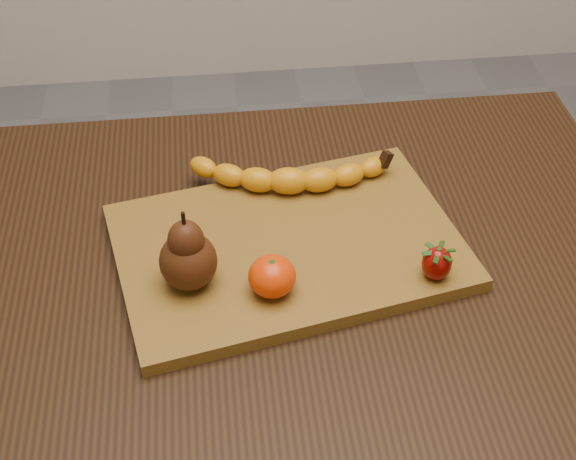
{
  "coord_description": "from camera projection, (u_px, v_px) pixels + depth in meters",
  "views": [
    {
      "loc": [
        -0.09,
        -0.78,
        1.51
      ],
      "look_at": [
        -0.0,
        0.0,
        0.8
      ],
      "focal_mm": 50.0,
      "sensor_mm": 36.0,
      "label": 1
    }
  ],
  "objects": [
    {
      "name": "banana",
      "position": [
        289.0,
        181.0,
        1.13
      ],
      "size": [
        0.25,
        0.09,
        0.04
      ],
      "primitive_type": null,
      "rotation": [
        0.0,
        0.0,
        -0.11
      ],
      "color": "orange",
      "rests_on": "cutting_board"
    },
    {
      "name": "cutting_board",
      "position": [
        288.0,
        247.0,
        1.08
      ],
      "size": [
        0.5,
        0.38,
        0.02
      ],
      "primitive_type": "cube",
      "rotation": [
        0.0,
        0.0,
        0.2
      ],
      "color": "brown",
      "rests_on": "table"
    },
    {
      "name": "mandarin",
      "position": [
        272.0,
        276.0,
        0.98
      ],
      "size": [
        0.07,
        0.07,
        0.05
      ],
      "primitive_type": "ellipsoid",
      "rotation": [
        0.0,
        0.0,
        0.27
      ],
      "color": "#E53502",
      "rests_on": "cutting_board"
    },
    {
      "name": "table",
      "position": [
        291.0,
        303.0,
        1.15
      ],
      "size": [
        1.0,
        0.7,
        0.76
      ],
      "color": "black",
      "rests_on": "ground"
    },
    {
      "name": "strawberry",
      "position": [
        437.0,
        262.0,
        1.0
      ],
      "size": [
        0.04,
        0.04,
        0.05
      ],
      "primitive_type": null,
      "rotation": [
        0.0,
        0.0,
        0.05
      ],
      "color": "#810703",
      "rests_on": "cutting_board"
    },
    {
      "name": "pear",
      "position": [
        187.0,
        249.0,
        0.97
      ],
      "size": [
        0.09,
        0.09,
        0.11
      ],
      "primitive_type": null,
      "rotation": [
        0.0,
        0.0,
        0.2
      ],
      "color": "#401D0A",
      "rests_on": "cutting_board"
    }
  ]
}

